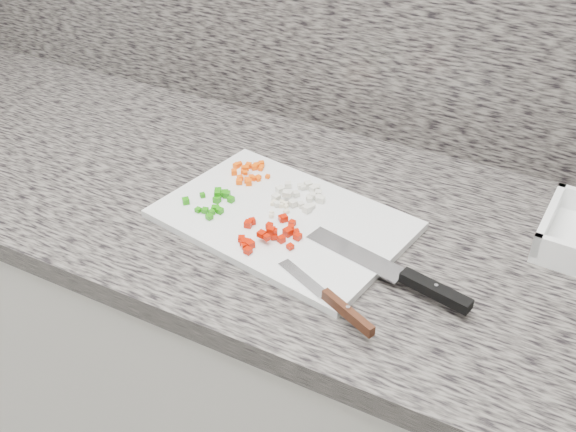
# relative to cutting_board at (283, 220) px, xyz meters

# --- Properties ---
(cabinet) EXTENTS (3.92, 0.62, 0.86)m
(cabinet) POSITION_rel_cutting_board_xyz_m (-0.01, 0.06, -0.48)
(cabinet) COLOR silver
(cabinet) RESTS_ON ground
(countertop) EXTENTS (3.96, 0.64, 0.04)m
(countertop) POSITION_rel_cutting_board_xyz_m (-0.01, 0.06, -0.03)
(countertop) COLOR #635E57
(countertop) RESTS_ON cabinet
(cutting_board) EXTENTS (0.44, 0.33, 0.01)m
(cutting_board) POSITION_rel_cutting_board_xyz_m (0.00, 0.00, 0.00)
(cutting_board) COLOR silver
(cutting_board) RESTS_ON countertop
(carrot_pile) EXTENTS (0.08, 0.09, 0.02)m
(carrot_pile) POSITION_rel_cutting_board_xyz_m (-0.12, 0.09, 0.01)
(carrot_pile) COLOR #FF5405
(carrot_pile) RESTS_ON cutting_board
(onion_pile) EXTENTS (0.09, 0.09, 0.02)m
(onion_pile) POSITION_rel_cutting_board_xyz_m (0.00, 0.06, 0.01)
(onion_pile) COLOR silver
(onion_pile) RESTS_ON cutting_board
(green_pepper_pile) EXTENTS (0.08, 0.08, 0.02)m
(green_pepper_pile) POSITION_rel_cutting_board_xyz_m (-0.12, -0.02, 0.01)
(green_pepper_pile) COLOR #1E830B
(green_pepper_pile) RESTS_ON cutting_board
(red_pepper_pile) EXTENTS (0.10, 0.11, 0.02)m
(red_pepper_pile) POSITION_rel_cutting_board_xyz_m (0.01, -0.06, 0.01)
(red_pepper_pile) COLOR #B41402
(red_pepper_pile) RESTS_ON cutting_board
(garlic_pile) EXTENTS (0.04, 0.05, 0.01)m
(garlic_pile) POSITION_rel_cutting_board_xyz_m (-0.02, 0.02, 0.01)
(garlic_pile) COLOR beige
(garlic_pile) RESTS_ON cutting_board
(chef_knife) EXTENTS (0.28, 0.09, 0.02)m
(chef_knife) POSITION_rel_cutting_board_xyz_m (0.23, -0.06, 0.01)
(chef_knife) COLOR silver
(chef_knife) RESTS_ON cutting_board
(paring_knife) EXTENTS (0.18, 0.09, 0.02)m
(paring_knife) POSITION_rel_cutting_board_xyz_m (0.17, -0.16, 0.01)
(paring_knife) COLOR silver
(paring_knife) RESTS_ON cutting_board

